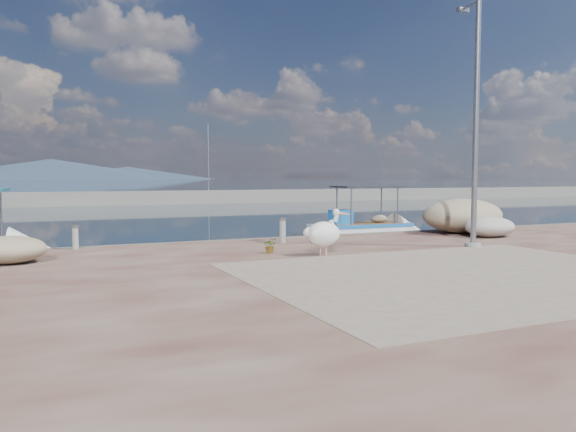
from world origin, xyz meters
The scene contains 14 objects.
ground centered at (0.00, 0.00, 0.00)m, with size 1400.00×1400.00×0.00m, color #162635.
quay centered at (0.00, -6.00, 0.25)m, with size 44.00×22.00×0.50m, color #4B2420.
quay_patch centered at (1.00, -3.00, 0.50)m, with size 9.00×7.00×0.01m, color gray.
breakwater centered at (0.00, 40.00, 0.60)m, with size 120.00×2.20×7.50m.
mountains centered at (4.39, 650.00, 9.51)m, with size 370.00×280.00×22.00m.
boat_right centered at (5.91, 8.71, 0.19)m, with size 5.19×1.82×2.48m.
pelican centered at (-0.38, 0.70, 1.06)m, with size 1.26×0.83×1.20m.
lamp_post centered at (4.39, 0.55, 3.80)m, with size 0.44×0.96×7.00m.
bollard_near centered at (-0.27, 3.61, 0.92)m, with size 0.25×0.25×0.77m.
bollard_far centered at (-6.12, 4.60, 0.86)m, with size 0.22×0.22×0.67m.
potted_plant centered at (-1.48, 1.65, 0.71)m, with size 0.37×0.32×0.41m, color #33722D.
net_pile_c centered at (6.88, 3.78, 1.11)m, with size 3.12×2.23×1.23m, color #C2B390.
net_pile_d centered at (6.73, 2.30, 0.84)m, with size 1.81×1.36×0.68m, color #B6AFA8.
net_pile_b centered at (-7.70, 2.46, 0.82)m, with size 1.66×1.29×0.65m, color #C2B390.
Camera 1 is at (-7.10, -11.94, 2.51)m, focal length 35.00 mm.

